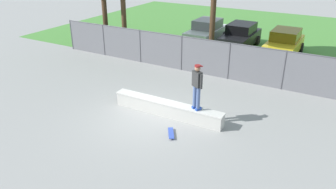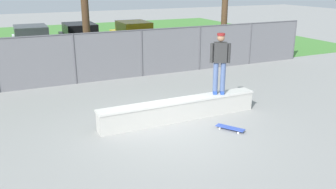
{
  "view_description": "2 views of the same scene",
  "coord_description": "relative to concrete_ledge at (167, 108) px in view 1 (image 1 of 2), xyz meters",
  "views": [
    {
      "loc": [
        6.6,
        -9.84,
        6.54
      ],
      "look_at": [
        0.76,
        0.49,
        1.08
      ],
      "focal_mm": 34.91,
      "sensor_mm": 36.0,
      "label": 1
    },
    {
      "loc": [
        -3.82,
        -8.06,
        3.93
      ],
      "look_at": [
        0.2,
        0.64,
        0.85
      ],
      "focal_mm": 38.22,
      "sensor_mm": 36.0,
      "label": 2
    }
  ],
  "objects": [
    {
      "name": "ground_plane",
      "position": [
        -0.61,
        -0.71,
        -0.31
      ],
      "size": [
        80.0,
        80.0,
        0.0
      ],
      "primitive_type": "plane",
      "color": "gray"
    },
    {
      "name": "car_black",
      "position": [
        -0.54,
        11.13,
        0.53
      ],
      "size": [
        2.04,
        4.21,
        1.66
      ],
      "color": "black",
      "rests_on": "ground"
    },
    {
      "name": "skateboarder",
      "position": [
        1.31,
        -0.01,
        1.34
      ],
      "size": [
        0.55,
        0.4,
        1.84
      ],
      "color": "#2647A5",
      "rests_on": "concrete_ledge"
    },
    {
      "name": "grass_strip",
      "position": [
        -0.61,
        15.43,
        -0.3
      ],
      "size": [
        31.52,
        20.0,
        0.02
      ],
      "primitive_type": "cube",
      "color": "#478438",
      "rests_on": "ground"
    },
    {
      "name": "car_yellow",
      "position": [
        2.47,
        10.77,
        0.53
      ],
      "size": [
        2.04,
        4.21,
        1.66
      ],
      "color": "gold",
      "rests_on": "ground"
    },
    {
      "name": "car_white",
      "position": [
        -3.08,
        11.17,
        0.53
      ],
      "size": [
        2.04,
        4.21,
        1.66
      ],
      "color": "silver",
      "rests_on": "ground"
    },
    {
      "name": "chainlink_fence",
      "position": [
        -0.61,
        5.13,
        0.76
      ],
      "size": [
        19.59,
        0.07,
        1.99
      ],
      "color": "#4C4C51",
      "rests_on": "ground"
    },
    {
      "name": "concrete_ledge",
      "position": [
        0.0,
        0.0,
        0.0
      ],
      "size": [
        4.92,
        0.53,
        0.62
      ],
      "color": "#B7B5AD",
      "rests_on": "ground"
    },
    {
      "name": "skateboard",
      "position": [
        0.89,
        -1.3,
        -0.24
      ],
      "size": [
        0.6,
        0.78,
        0.09
      ],
      "color": "#334CB2",
      "rests_on": "ground"
    }
  ]
}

